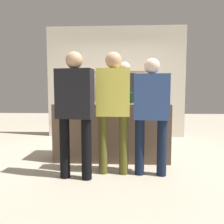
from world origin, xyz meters
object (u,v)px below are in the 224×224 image
object	(u,v)px
counter_bottle_2	(130,96)
counter_bottle_3	(69,96)
server_behind_counter	(124,97)
wine_glass	(137,97)
customer_right	(151,108)
customer_center	(113,104)
counter_bottle_1	(116,95)
customer_left	(75,106)
counter_bottle_0	(154,95)
counter_bottle_4	(144,96)

from	to	relation	value
counter_bottle_2	counter_bottle_3	distance (m)	1.11
server_behind_counter	wine_glass	bearing A→B (deg)	-6.38
wine_glass	customer_right	distance (m)	0.60
wine_glass	customer_center	bearing A→B (deg)	-123.94
counter_bottle_2	server_behind_counter	bearing A→B (deg)	100.04
counter_bottle_1	customer_center	distance (m)	0.73
server_behind_counter	customer_center	size ratio (longest dim) A/B	1.04
counter_bottle_3	customer_left	world-z (taller)	customer_left
counter_bottle_3	customer_right	bearing A→B (deg)	-33.12
counter_bottle_2	counter_bottle_1	bearing A→B (deg)	-143.95
counter_bottle_0	counter_bottle_4	distance (m)	0.36
counter_bottle_3	counter_bottle_4	bearing A→B (deg)	-13.90
counter_bottle_3	counter_bottle_4	world-z (taller)	counter_bottle_4
wine_glass	server_behind_counter	distance (m)	0.98
counter_bottle_0	counter_bottle_2	size ratio (longest dim) A/B	1.15
counter_bottle_2	customer_left	distance (m)	1.35
wine_glass	customer_center	size ratio (longest dim) A/B	0.09
counter_bottle_1	wine_glass	bearing A→B (deg)	-26.88
counter_bottle_0	counter_bottle_3	world-z (taller)	counter_bottle_0
counter_bottle_4	customer_left	xyz separation A→B (m)	(-0.97, -0.73, -0.12)
counter_bottle_3	customer_left	size ratio (longest dim) A/B	0.20
counter_bottle_0	customer_left	distance (m)	1.57
customer_left	counter_bottle_1	bearing A→B (deg)	-20.91
customer_center	server_behind_counter	bearing A→B (deg)	-4.34
counter_bottle_1	counter_bottle_4	bearing A→B (deg)	-21.73
counter_bottle_2	customer_right	world-z (taller)	customer_right
counter_bottle_3	wine_glass	distance (m)	1.24
counter_bottle_3	wine_glass	size ratio (longest dim) A/B	2.23
counter_bottle_3	server_behind_counter	size ratio (longest dim) A/B	0.19
counter_bottle_0	counter_bottle_3	distance (m)	1.51
wine_glass	customer_left	world-z (taller)	customer_left
counter_bottle_0	wine_glass	world-z (taller)	counter_bottle_0
counter_bottle_0	counter_bottle_1	world-z (taller)	counter_bottle_0
wine_glass	server_behind_counter	size ratio (longest dim) A/B	0.08
customer_right	server_behind_counter	bearing A→B (deg)	18.03
counter_bottle_4	server_behind_counter	distance (m)	1.01
wine_glass	customer_right	world-z (taller)	customer_right
counter_bottle_1	server_behind_counter	distance (m)	0.79
counter_bottle_2	customer_left	bearing A→B (deg)	-124.61
customer_right	customer_left	distance (m)	1.03
counter_bottle_4	customer_center	bearing A→B (deg)	-131.81
wine_glass	customer_right	bearing A→B (deg)	-74.62
counter_bottle_3	customer_center	xyz separation A→B (m)	(0.84, -0.86, -0.10)
counter_bottle_1	counter_bottle_3	world-z (taller)	counter_bottle_1
server_behind_counter	customer_left	bearing A→B (deg)	-39.51
customer_right	counter_bottle_2	bearing A→B (deg)	19.98
counter_bottle_2	wine_glass	world-z (taller)	counter_bottle_2
counter_bottle_1	counter_bottle_2	bearing A→B (deg)	36.05
customer_center	counter_bottle_2	bearing A→B (deg)	-14.58
counter_bottle_4	customer_right	bearing A→B (deg)	-85.68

